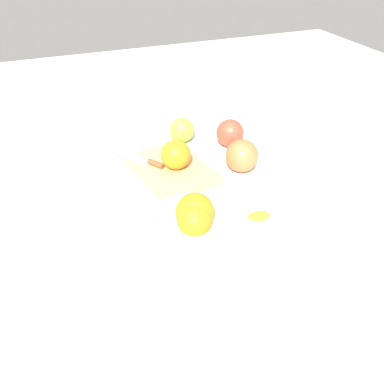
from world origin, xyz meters
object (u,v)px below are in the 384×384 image
(apple_front_right_2, at_px, (230,133))
(apple_mid_right, at_px, (182,130))
(knife, at_px, (146,161))
(orange_on_board, at_px, (176,155))
(cutting_board, at_px, (171,170))
(apple_front_right, at_px, (242,156))
(bowl, at_px, (194,225))

(apple_front_right_2, bearing_deg, apple_mid_right, 58.74)
(knife, bearing_deg, orange_on_board, -128.74)
(cutting_board, height_order, orange_on_board, orange_on_board)
(apple_mid_right, distance_m, apple_front_right_2, 0.14)
(orange_on_board, height_order, apple_mid_right, orange_on_board)
(apple_mid_right, bearing_deg, orange_on_board, 155.46)
(orange_on_board, relative_size, apple_mid_right, 1.04)
(cutting_board, xyz_separation_m, knife, (0.04, 0.05, 0.01))
(cutting_board, bearing_deg, apple_front_right, -106.43)
(apple_mid_right, bearing_deg, cutting_board, 151.15)
(cutting_board, distance_m, knife, 0.07)
(orange_on_board, height_order, knife, orange_on_board)
(apple_front_right_2, bearing_deg, bowl, 144.42)
(orange_on_board, bearing_deg, bowl, 168.70)
(cutting_board, distance_m, orange_on_board, 0.05)
(orange_on_board, bearing_deg, apple_front_right, -104.73)
(cutting_board, height_order, apple_front_right, apple_front_right)
(apple_front_right, relative_size, apple_front_right_2, 1.08)
(knife, relative_size, apple_front_right_2, 1.79)
(apple_front_right, bearing_deg, apple_mid_right, 23.94)
(apple_front_right_2, bearing_deg, cutting_board, 111.31)
(apple_front_right, bearing_deg, knife, 67.37)
(knife, distance_m, apple_mid_right, 0.17)
(bowl, bearing_deg, apple_front_right, -45.61)
(apple_front_right, bearing_deg, apple_front_right_2, -12.68)
(apple_front_right_2, bearing_deg, knife, 97.79)
(orange_on_board, distance_m, apple_front_right, 0.17)
(orange_on_board, xyz_separation_m, apple_front_right, (-0.04, -0.16, -0.01))
(knife, distance_m, apple_front_right_2, 0.25)
(orange_on_board, distance_m, apple_front_right_2, 0.21)
(cutting_board, xyz_separation_m, apple_front_right_2, (0.08, -0.20, 0.03))
(bowl, bearing_deg, knife, 2.78)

